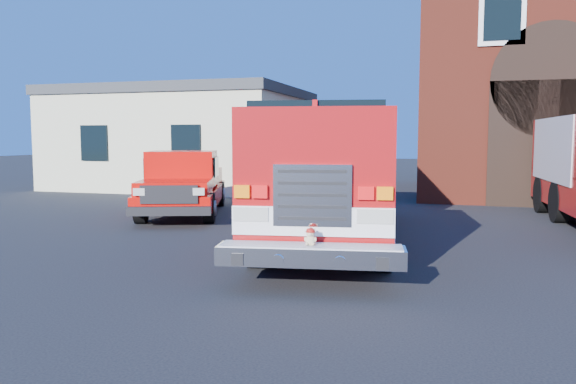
% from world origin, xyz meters
% --- Properties ---
extents(ground, '(100.00, 100.00, 0.00)m').
position_xyz_m(ground, '(0.00, 0.00, 0.00)').
color(ground, black).
rests_on(ground, ground).
extents(side_building, '(10.20, 8.20, 4.35)m').
position_xyz_m(side_building, '(-9.00, 13.00, 2.20)').
color(side_building, beige).
rests_on(side_building, ground).
extents(fire_engine, '(3.89, 9.37, 2.80)m').
position_xyz_m(fire_engine, '(0.05, 1.88, 1.45)').
color(fire_engine, black).
rests_on(fire_engine, ground).
extents(pickup_truck, '(3.74, 5.95, 1.83)m').
position_xyz_m(pickup_truck, '(-4.80, 4.45, 0.87)').
color(pickup_truck, black).
rests_on(pickup_truck, ground).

